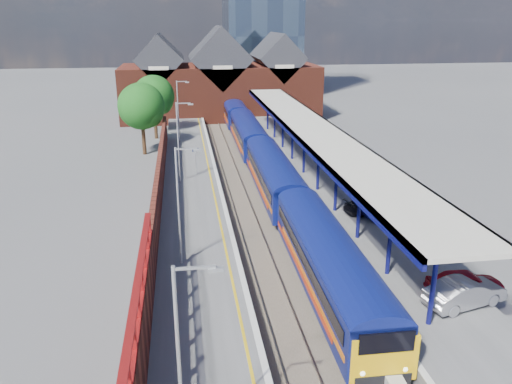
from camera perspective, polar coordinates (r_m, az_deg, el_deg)
The scene contains 23 objects.
ground at distance 53.19m, azimuth -1.62°, elevation 3.15°, with size 240.00×240.00×0.00m, color #5B5B5E.
ballast_bed at distance 43.73m, azimuth -0.04°, elevation -0.36°, with size 6.00×76.00×0.06m, color #473D33.
rails at distance 43.70m, azimuth -0.04°, elevation -0.25°, with size 4.51×76.00×0.14m.
left_platform at distance 43.16m, azimuth -7.29°, elevation -0.12°, with size 5.00×76.00×1.00m, color #565659.
right_platform at distance 44.81m, azimuth 7.57°, elevation 0.59°, with size 6.00×76.00×1.00m, color #565659.
coping_left at distance 43.09m, azimuth -4.19°, elevation 0.69°, with size 0.30×76.00×0.05m, color silver.
coping_right at distance 43.96m, azimuth 4.02°, elevation 1.07°, with size 0.30×76.00×0.05m, color silver.
yellow_line at distance 43.06m, azimuth -4.99°, elevation 0.62°, with size 0.14×76.00×0.01m, color yellow.
train at distance 50.62m, azimuth 0.35°, elevation 4.82°, with size 3.03×65.94×3.45m.
canopy at distance 45.25m, azimuth 6.52°, elevation 7.05°, with size 4.50×52.00×4.48m.
lamp_post_a at distance 15.99m, azimuth -8.34°, elevation -17.95°, with size 1.48×0.18×7.00m.
lamp_post_b at distance 28.46m, azimuth -8.62°, elevation -0.82°, with size 1.48×0.18×7.00m.
lamp_post_c at distance 43.86m, azimuth -8.73°, elevation 6.23°, with size 1.48×0.18×7.00m.
lamp_post_d at distance 59.58m, azimuth -8.79°, elevation 9.59°, with size 1.48×0.18×7.00m.
platform_sign at distance 46.36m, azimuth -6.92°, elevation 4.07°, with size 0.55×0.08×2.50m.
brick_wall at distance 36.47m, azimuth -11.22°, elevation -0.72°, with size 0.35×50.00×3.86m.
station_building at distance 79.56m, azimuth -4.15°, elevation 12.42°, with size 30.00×12.12×13.78m.
tree_near at distance 57.61m, azimuth -12.82°, elevation 9.38°, with size 5.20×5.20×8.10m.
tree_far at distance 65.45m, azimuth -11.48°, elevation 10.59°, with size 5.20×5.20×8.10m.
parked_car_red at distance 28.40m, azimuth 22.79°, elevation -9.56°, with size 1.60×3.98×1.36m, color maroon.
parked_car_silver at distance 27.42m, azimuth 22.77°, elevation -10.53°, with size 1.50×4.31×1.42m, color #A09FA4.
parked_car_dark at distance 37.89m, azimuth 12.85°, elevation -1.51°, with size 1.58×3.88×1.13m, color black.
parked_car_blue at distance 37.49m, azimuth 14.95°, elevation -1.90°, with size 1.90×4.11×1.14m, color navy.
Camera 1 is at (-6.04, -20.80, 14.56)m, focal length 35.00 mm.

